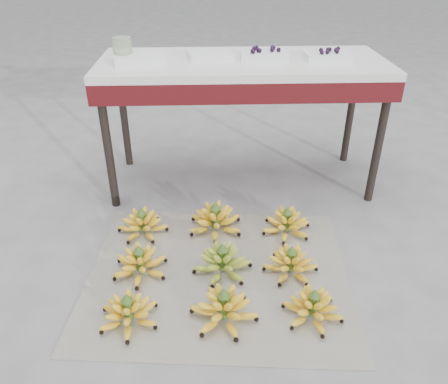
{
  "coord_description": "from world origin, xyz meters",
  "views": [
    {
      "loc": [
        -0.15,
        -1.55,
        1.43
      ],
      "look_at": [
        -0.07,
        0.4,
        0.27
      ],
      "focal_mm": 35.0,
      "sensor_mm": 36.0,
      "label": 1
    }
  ],
  "objects_px": {
    "bunch_front_right": "(313,308)",
    "bunch_back_left": "(143,224)",
    "bunch_back_center": "(215,220)",
    "tray_right": "(264,55)",
    "bunch_front_left": "(129,312)",
    "bunch_back_right": "(287,224)",
    "bunch_mid_right": "(291,263)",
    "bunch_mid_center": "(222,262)",
    "bunch_front_center": "(224,309)",
    "tray_far_right": "(327,56)",
    "newspaper_mat": "(218,274)",
    "bunch_mid_left": "(140,263)",
    "tray_far_left": "(139,58)",
    "tray_left": "(210,55)",
    "glass_jar": "(123,50)",
    "vendor_table": "(242,75)"
  },
  "relations": [
    {
      "from": "tray_far_right",
      "to": "bunch_back_center",
      "type": "bearing_deg",
      "value": -140.52
    },
    {
      "from": "bunch_mid_center",
      "to": "bunch_front_center",
      "type": "bearing_deg",
      "value": -81.76
    },
    {
      "from": "bunch_mid_left",
      "to": "tray_far_left",
      "type": "height_order",
      "value": "tray_far_left"
    },
    {
      "from": "bunch_front_left",
      "to": "bunch_front_center",
      "type": "height_order",
      "value": "bunch_front_center"
    },
    {
      "from": "bunch_back_left",
      "to": "bunch_back_right",
      "type": "xyz_separation_m",
      "value": [
        0.79,
        -0.03,
        0.0
      ]
    },
    {
      "from": "tray_far_left",
      "to": "bunch_mid_left",
      "type": "bearing_deg",
      "value": -87.44
    },
    {
      "from": "newspaper_mat",
      "to": "bunch_front_center",
      "type": "height_order",
      "value": "bunch_front_center"
    },
    {
      "from": "bunch_front_center",
      "to": "bunch_front_right",
      "type": "height_order",
      "value": "bunch_front_center"
    },
    {
      "from": "bunch_front_center",
      "to": "glass_jar",
      "type": "distance_m",
      "value": 1.54
    },
    {
      "from": "tray_right",
      "to": "bunch_mid_right",
      "type": "bearing_deg",
      "value": -86.89
    },
    {
      "from": "bunch_mid_right",
      "to": "bunch_back_left",
      "type": "xyz_separation_m",
      "value": [
        -0.75,
        0.36,
        0.0
      ]
    },
    {
      "from": "glass_jar",
      "to": "bunch_mid_left",
      "type": "bearing_deg",
      "value": -81.71
    },
    {
      "from": "bunch_back_right",
      "to": "tray_right",
      "type": "xyz_separation_m",
      "value": [
        -0.09,
        0.62,
        0.76
      ]
    },
    {
      "from": "bunch_mid_left",
      "to": "bunch_back_left",
      "type": "relative_size",
      "value": 1.15
    },
    {
      "from": "bunch_back_right",
      "to": "tray_left",
      "type": "xyz_separation_m",
      "value": [
        -0.4,
        0.64,
        0.76
      ]
    },
    {
      "from": "vendor_table",
      "to": "tray_far_right",
      "type": "bearing_deg",
      "value": -3.21
    },
    {
      "from": "newspaper_mat",
      "to": "bunch_front_left",
      "type": "relative_size",
      "value": 3.78
    },
    {
      "from": "bunch_front_right",
      "to": "bunch_back_right",
      "type": "distance_m",
      "value": 0.62
    },
    {
      "from": "bunch_front_center",
      "to": "vendor_table",
      "type": "relative_size",
      "value": 0.23
    },
    {
      "from": "bunch_back_center",
      "to": "glass_jar",
      "type": "height_order",
      "value": "glass_jar"
    },
    {
      "from": "bunch_front_center",
      "to": "newspaper_mat",
      "type": "bearing_deg",
      "value": 117.42
    },
    {
      "from": "tray_left",
      "to": "glass_jar",
      "type": "bearing_deg",
      "value": -173.4
    },
    {
      "from": "bunch_front_left",
      "to": "bunch_front_center",
      "type": "relative_size",
      "value": 0.88
    },
    {
      "from": "tray_far_left",
      "to": "newspaper_mat",
      "type": "bearing_deg",
      "value": -65.4
    },
    {
      "from": "bunch_back_center",
      "to": "glass_jar",
      "type": "distance_m",
      "value": 1.09
    },
    {
      "from": "bunch_front_right",
      "to": "tray_left",
      "type": "relative_size",
      "value": 1.15
    },
    {
      "from": "tray_right",
      "to": "glass_jar",
      "type": "distance_m",
      "value": 0.81
    },
    {
      "from": "bunch_mid_right",
      "to": "bunch_back_center",
      "type": "relative_size",
      "value": 1.03
    },
    {
      "from": "bunch_mid_center",
      "to": "bunch_back_center",
      "type": "xyz_separation_m",
      "value": [
        -0.03,
        0.35,
        0.0
      ]
    },
    {
      "from": "bunch_mid_right",
      "to": "tray_far_right",
      "type": "xyz_separation_m",
      "value": [
        0.31,
        0.91,
        0.76
      ]
    },
    {
      "from": "newspaper_mat",
      "to": "glass_jar",
      "type": "bearing_deg",
      "value": 118.97
    },
    {
      "from": "tray_far_right",
      "to": "glass_jar",
      "type": "height_order",
      "value": "glass_jar"
    },
    {
      "from": "tray_far_left",
      "to": "bunch_back_center",
      "type": "bearing_deg",
      "value": -52.88
    },
    {
      "from": "bunch_front_right",
      "to": "tray_far_right",
      "type": "xyz_separation_m",
      "value": [
        0.26,
        1.2,
        0.76
      ]
    },
    {
      "from": "bunch_back_center",
      "to": "bunch_mid_right",
      "type": "bearing_deg",
      "value": -52.11
    },
    {
      "from": "bunch_back_center",
      "to": "tray_right",
      "type": "distance_m",
      "value": 1.0
    },
    {
      "from": "bunch_back_center",
      "to": "tray_far_left",
      "type": "height_order",
      "value": "tray_far_left"
    },
    {
      "from": "tray_far_left",
      "to": "glass_jar",
      "type": "xyz_separation_m",
      "value": [
        -0.09,
        0.01,
        0.04
      ]
    },
    {
      "from": "newspaper_mat",
      "to": "tray_right",
      "type": "relative_size",
      "value": 4.53
    },
    {
      "from": "bunch_mid_center",
      "to": "tray_far_right",
      "type": "distance_m",
      "value": 1.34
    },
    {
      "from": "bunch_front_right",
      "to": "bunch_back_left",
      "type": "height_order",
      "value": "bunch_back_left"
    },
    {
      "from": "bunch_back_left",
      "to": "vendor_table",
      "type": "xyz_separation_m",
      "value": [
        0.58,
        0.58,
        0.65
      ]
    },
    {
      "from": "bunch_front_left",
      "to": "bunch_back_right",
      "type": "distance_m",
      "value": 0.99
    },
    {
      "from": "bunch_mid_left",
      "to": "tray_left",
      "type": "relative_size",
      "value": 1.27
    },
    {
      "from": "bunch_mid_right",
      "to": "vendor_table",
      "type": "bearing_deg",
      "value": 123.61
    },
    {
      "from": "bunch_front_center",
      "to": "tray_far_right",
      "type": "height_order",
      "value": "tray_far_right"
    },
    {
      "from": "bunch_front_right",
      "to": "bunch_mid_right",
      "type": "height_order",
      "value": "bunch_mid_right"
    },
    {
      "from": "bunch_mid_center",
      "to": "bunch_back_left",
      "type": "height_order",
      "value": "bunch_mid_center"
    },
    {
      "from": "bunch_front_left",
      "to": "bunch_mid_center",
      "type": "height_order",
      "value": "bunch_mid_center"
    },
    {
      "from": "bunch_mid_left",
      "to": "tray_far_left",
      "type": "bearing_deg",
      "value": 68.3
    }
  ]
}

